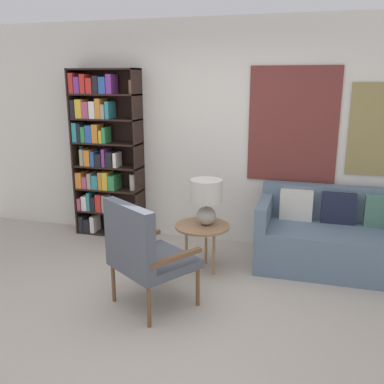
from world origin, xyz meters
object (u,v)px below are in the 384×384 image
object	(u,v)px
armchair	(142,250)
table_lamp	(206,197)
couch	(336,238)
side_table	(202,229)
bookshelf	(101,150)

from	to	relation	value
armchair	table_lamp	size ratio (longest dim) A/B	2.04
couch	side_table	xyz separation A→B (m)	(-1.38, -0.49, 0.13)
couch	side_table	world-z (taller)	couch
armchair	bookshelf	bearing A→B (deg)	126.54
side_table	table_lamp	bearing A→B (deg)	36.63
side_table	table_lamp	world-z (taller)	table_lamp
armchair	side_table	distance (m)	0.97
table_lamp	armchair	bearing A→B (deg)	-109.76
side_table	table_lamp	size ratio (longest dim) A/B	1.18
bookshelf	side_table	xyz separation A→B (m)	(1.55, -0.76, -0.66)
side_table	table_lamp	distance (m)	0.36
bookshelf	couch	xyz separation A→B (m)	(2.93, -0.27, -0.79)
table_lamp	bookshelf	bearing A→B (deg)	155.08
armchair	side_table	bearing A→B (deg)	71.72
side_table	table_lamp	xyz separation A→B (m)	(0.04, 0.03, 0.35)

